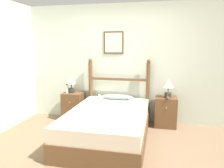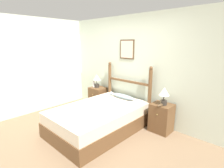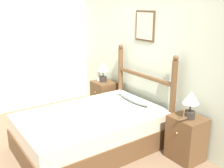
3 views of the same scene
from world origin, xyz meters
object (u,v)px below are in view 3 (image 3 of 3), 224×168
model_boat (184,118)px  nightstand_left (104,97)px  fish_pillow (133,99)px  bed (92,130)px  bottle (99,76)px  nightstand_right (186,138)px  table_lamp_left (103,69)px  table_lamp_right (191,101)px

model_boat → nightstand_left: bearing=176.6°
fish_pillow → model_boat: bearing=-1.4°
bed → model_boat: bearing=36.4°
nightstand_left → bottle: bearing=-161.7°
nightstand_right → table_lamp_left: (-2.07, 0.00, 0.56)m
nightstand_right → table_lamp_right: table_lamp_right is taller
table_lamp_left → bottle: size_ratio=1.74×
table_lamp_right → fish_pillow: (-1.05, -0.08, -0.27)m
bed → nightstand_right: (1.02, 0.89, 0.04)m
bottle → table_lamp_left: bearing=27.2°
nightstand_left → bottle: size_ratio=2.88×
nightstand_right → fish_pillow: bearing=-174.6°
table_lamp_right → nightstand_left: bearing=179.5°
table_lamp_left → fish_pillow: table_lamp_left is taller
nightstand_right → table_lamp_left: size_ratio=1.65×
nightstand_left → fish_pillow: (1.01, -0.10, 0.29)m
bed → fish_pillow: bearing=90.5°
model_boat → table_lamp_left: bearing=176.6°
fish_pillow → nightstand_right: bearing=5.4°
nightstand_right → model_boat: (0.02, -0.12, 0.34)m
nightstand_right → bottle: (-2.16, -0.04, 0.41)m
model_boat → nightstand_right: bearing=100.7°
model_boat → bed: bearing=-143.6°
table_lamp_left → nightstand_right: bearing=-0.1°
bed → model_boat: model_boat is taller
table_lamp_right → bottle: size_ratio=1.74×
table_lamp_right → model_boat: table_lamp_right is taller
bed → model_boat: size_ratio=9.19×
table_lamp_right → model_boat: (-0.01, -0.11, -0.22)m
nightstand_right → fish_pillow: 1.07m
table_lamp_right → model_boat: bearing=-93.7°
bed → table_lamp_right: 1.49m
bed → nightstand_right: nightstand_right is taller
nightstand_left → nightstand_right: bearing=0.0°
table_lamp_left → bed: bearing=-40.3°
bed → nightstand_left: size_ratio=3.35×
bed → table_lamp_left: bearing=139.7°
nightstand_left → table_lamp_right: bearing=-0.5°
table_lamp_right → bottle: table_lamp_right is taller
bed → bottle: bottle is taller
nightstand_right → model_boat: 0.36m
model_boat → fish_pillow: 1.05m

